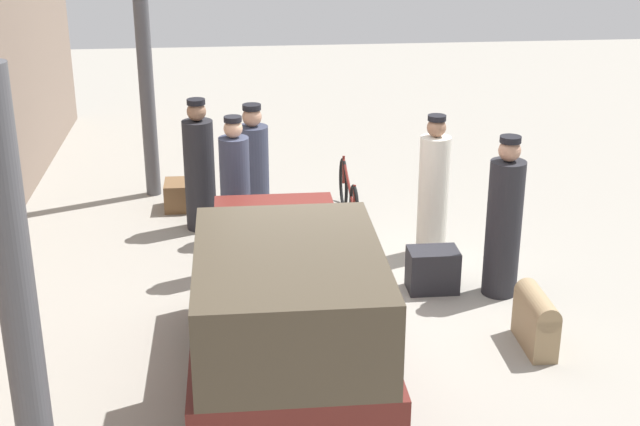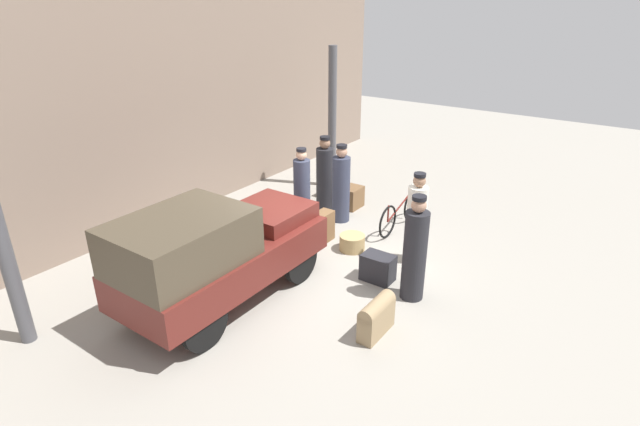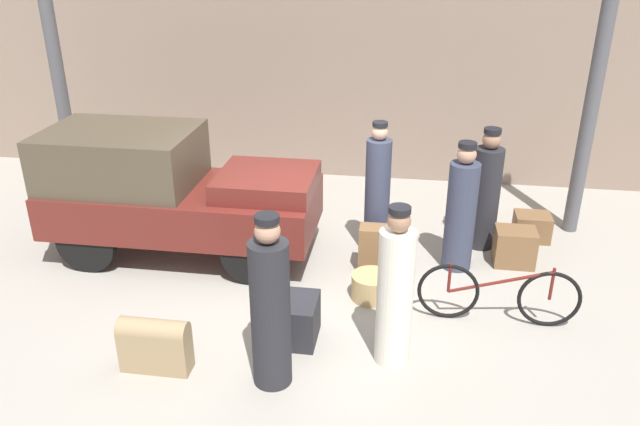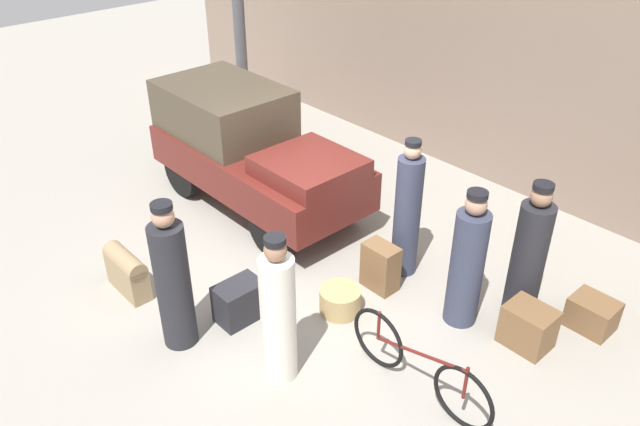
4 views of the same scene
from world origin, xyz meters
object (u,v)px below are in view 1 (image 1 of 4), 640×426
at_px(wicker_basket, 339,255).
at_px(trunk_wicker_pale, 433,270).
at_px(porter_with_bicycle, 199,170).
at_px(porter_standing_middle, 254,178).
at_px(porter_carrying_trunk, 504,223).
at_px(suitcase_small_leather, 239,198).
at_px(conductor_in_dark_uniform, 236,203).
at_px(truck, 285,308).
at_px(bicycle, 349,196).
at_px(porter_lifting_near_truck, 433,192).
at_px(trunk_large_brown, 280,245).
at_px(trunk_barrel_dark, 536,318).
at_px(suitcase_black_upright, 180,195).

relative_size(wicker_basket, trunk_wicker_pale, 0.90).
bearing_deg(porter_with_bicycle, porter_standing_middle, -118.21).
xyz_separation_m(porter_carrying_trunk, porter_with_bicycle, (2.26, 3.30, -0.04)).
xyz_separation_m(porter_standing_middle, suitcase_small_leather, (0.76, 0.19, -0.54)).
xyz_separation_m(conductor_in_dark_uniform, suitcase_small_leather, (1.84, -0.04, -0.62)).
height_order(truck, bicycle, truck).
height_order(porter_carrying_trunk, suitcase_small_leather, porter_carrying_trunk).
distance_m(bicycle, porter_carrying_trunk, 2.70).
xyz_separation_m(porter_lifting_near_truck, porter_standing_middle, (0.75, 2.11, -0.01)).
xyz_separation_m(porter_carrying_trunk, porter_lifting_near_truck, (1.14, 0.51, -0.03)).
distance_m(trunk_large_brown, trunk_wicker_pale, 1.79).
bearing_deg(porter_lifting_near_truck, porter_standing_middle, 70.43).
height_order(conductor_in_dark_uniform, suitcase_small_leather, conductor_in_dark_uniform).
bearing_deg(suitcase_small_leather, trunk_wicker_pale, -140.07).
bearing_deg(truck, suitcase_small_leather, 4.32).
xyz_separation_m(bicycle, trunk_barrel_dark, (-3.47, -1.38, -0.05)).
bearing_deg(bicycle, suitcase_black_upright, 72.12).
xyz_separation_m(bicycle, conductor_in_dark_uniform, (-1.47, 1.48, 0.51)).
xyz_separation_m(porter_carrying_trunk, porter_standing_middle, (1.89, 2.62, -0.04)).
height_order(porter_lifting_near_truck, trunk_barrel_dark, porter_lifting_near_truck).
height_order(porter_with_bicycle, porter_standing_middle, porter_standing_middle).
xyz_separation_m(truck, suitcase_black_upright, (4.95, 1.15, -0.75)).
bearing_deg(porter_standing_middle, trunk_wicker_pale, -132.57).
distance_m(wicker_basket, trunk_large_brown, 0.71).
relative_size(wicker_basket, conductor_in_dark_uniform, 0.27).
xyz_separation_m(porter_standing_middle, trunk_large_brown, (-1.05, -0.26, -0.48)).
bearing_deg(truck, porter_carrying_trunk, -51.65).
relative_size(truck, trunk_large_brown, 5.73).
relative_size(bicycle, porter_with_bicycle, 1.05).
distance_m(bicycle, trunk_large_brown, 1.74).
bearing_deg(conductor_in_dark_uniform, trunk_wicker_pale, -107.27).
bearing_deg(trunk_barrel_dark, bicycle, 21.65).
distance_m(bicycle, trunk_barrel_dark, 3.74).
height_order(wicker_basket, trunk_wicker_pale, trunk_wicker_pale).
bearing_deg(conductor_in_dark_uniform, wicker_basket, -88.10).
bearing_deg(conductor_in_dark_uniform, suitcase_black_upright, 19.18).
bearing_deg(trunk_wicker_pale, porter_lifting_near_truck, -11.50).
bearing_deg(wicker_basket, truck, 164.14).
relative_size(trunk_large_brown, trunk_wicker_pale, 1.13).
bearing_deg(bicycle, trunk_wicker_pale, -162.84).
distance_m(wicker_basket, porter_carrying_trunk, 1.99).
bearing_deg(suitcase_black_upright, porter_carrying_trunk, -129.69).
distance_m(porter_with_bicycle, trunk_barrel_dark, 4.80).
bearing_deg(suitcase_small_leather, trunk_large_brown, -165.88).
height_order(bicycle, conductor_in_dark_uniform, conductor_in_dark_uniform).
xyz_separation_m(porter_with_bicycle, conductor_in_dark_uniform, (-1.45, -0.45, 0.09)).
height_order(bicycle, porter_lifting_near_truck, porter_lifting_near_truck).
height_order(truck, trunk_wicker_pale, truck).
bearing_deg(bicycle, trunk_large_brown, 145.43).
xyz_separation_m(trunk_barrel_dark, suitcase_black_upright, (4.19, 3.62, -0.12)).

